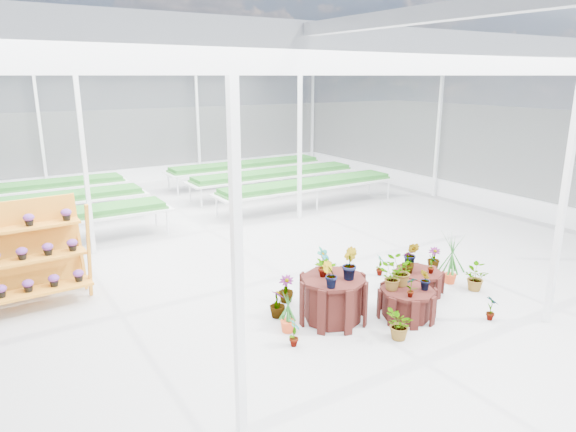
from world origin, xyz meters
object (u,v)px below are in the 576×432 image
plinth_mid (407,303)px  shelf_rack (35,255)px  plinth_tall (333,299)px  plinth_low (418,281)px

plinth_mid → shelf_rack: bearing=143.4°
plinth_tall → shelf_rack: size_ratio=0.60×
plinth_tall → plinth_mid: plinth_tall is taller
plinth_tall → plinth_low: (2.20, 0.10, -0.18)m
plinth_low → plinth_mid: bearing=-145.0°
plinth_mid → plinth_low: plinth_mid is taller
plinth_tall → plinth_low: 2.21m
shelf_rack → plinth_mid: bearing=-38.9°
plinth_tall → shelf_rack: bearing=141.0°
shelf_rack → plinth_tall: bearing=-41.3°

